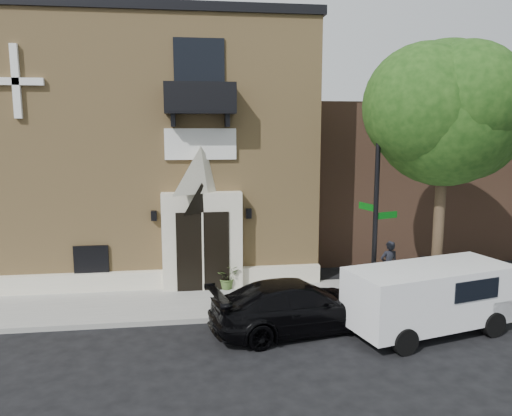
{
  "coord_description": "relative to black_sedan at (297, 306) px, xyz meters",
  "views": [
    {
      "loc": [
        -1.44,
        -13.35,
        5.43
      ],
      "look_at": [
        0.68,
        2.0,
        2.92
      ],
      "focal_mm": 35.0,
      "sensor_mm": 36.0,
      "label": 1
    }
  ],
  "objects": [
    {
      "name": "ground",
      "position": [
        -1.41,
        0.83,
        -0.69
      ],
      "size": [
        120.0,
        120.0,
        0.0
      ],
      "primitive_type": "plane",
      "color": "black",
      "rests_on": "ground"
    },
    {
      "name": "sidewalk",
      "position": [
        -0.41,
        2.33,
        -0.62
      ],
      "size": [
        42.0,
        3.0,
        0.15
      ],
      "primitive_type": "cube",
      "color": "gray",
      "rests_on": "ground"
    },
    {
      "name": "church",
      "position": [
        -4.39,
        8.78,
        3.94
      ],
      "size": [
        12.2,
        11.01,
        9.3
      ],
      "color": "tan",
      "rests_on": "ground"
    },
    {
      "name": "neighbour_building",
      "position": [
        10.59,
        9.83,
        2.51
      ],
      "size": [
        18.0,
        8.0,
        6.4
      ],
      "primitive_type": "cube",
      "color": "brown",
      "rests_on": "ground"
    },
    {
      "name": "street_tree_left",
      "position": [
        4.62,
        1.17,
        5.18
      ],
      "size": [
        4.97,
        4.38,
        7.77
      ],
      "color": "#38281C",
      "rests_on": "sidewalk"
    },
    {
      "name": "black_sedan",
      "position": [
        0.0,
        0.0,
        0.0
      ],
      "size": [
        5.06,
        2.87,
        1.38
      ],
      "primitive_type": "imported",
      "rotation": [
        0.0,
        0.0,
        1.78
      ],
      "color": "black",
      "rests_on": "ground"
    },
    {
      "name": "cargo_van",
      "position": [
        3.59,
        -0.59,
        0.32
      ],
      "size": [
        4.74,
        2.8,
        1.82
      ],
      "rotation": [
        0.0,
        0.0,
        0.25
      ],
      "color": "white",
      "rests_on": "ground"
    },
    {
      "name": "street_sign",
      "position": [
        2.52,
        1.06,
        2.14
      ],
      "size": [
        0.99,
        0.82,
        5.31
      ],
      "rotation": [
        0.0,
        0.0,
        0.3
      ],
      "color": "black",
      "rests_on": "sidewalk"
    },
    {
      "name": "fire_hydrant",
      "position": [
        2.2,
        1.03,
        -0.19
      ],
      "size": [
        0.41,
        0.33,
        0.72
      ],
      "color": "#94070D",
      "rests_on": "sidewalk"
    },
    {
      "name": "dumpster",
      "position": [
        5.19,
        1.32,
        0.08
      ],
      "size": [
        2.12,
        1.64,
        1.22
      ],
      "rotation": [
        0.0,
        0.0,
        -0.36
      ],
      "color": "#0E3318",
      "rests_on": "sidewalk"
    },
    {
      "name": "planter",
      "position": [
        -1.61,
        3.35,
        -0.14
      ],
      "size": [
        0.81,
        0.73,
        0.81
      ],
      "primitive_type": "imported",
      "rotation": [
        0.0,
        0.0,
        0.14
      ],
      "color": "#47632D",
      "rests_on": "sidewalk"
    },
    {
      "name": "pedestrian_near",
      "position": [
        3.62,
        2.53,
        0.28
      ],
      "size": [
        0.62,
        0.43,
        1.64
      ],
      "primitive_type": "imported",
      "rotation": [
        0.0,
        0.0,
        3.21
      ],
      "color": "black",
      "rests_on": "sidewalk"
    }
  ]
}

